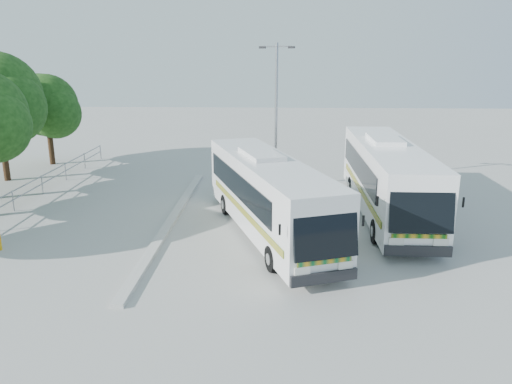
{
  "coord_description": "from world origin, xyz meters",
  "views": [
    {
      "loc": [
        2.28,
        -18.86,
        7.17
      ],
      "look_at": [
        1.46,
        1.28,
        1.55
      ],
      "focal_mm": 35.0,
      "sensor_mm": 36.0,
      "label": 1
    }
  ],
  "objects_px": {
    "coach_main": "(268,194)",
    "lamppost": "(276,110)",
    "coach_adjacent": "(387,177)",
    "tree_far_e": "(47,106)"
  },
  "relations": [
    {
      "from": "coach_main",
      "to": "tree_far_e",
      "type": "bearing_deg",
      "value": 119.23
    },
    {
      "from": "coach_adjacent",
      "to": "coach_main",
      "type": "bearing_deg",
      "value": -151.62
    },
    {
      "from": "tree_far_e",
      "to": "coach_main",
      "type": "distance_m",
      "value": 19.58
    },
    {
      "from": "tree_far_e",
      "to": "coach_main",
      "type": "height_order",
      "value": "tree_far_e"
    },
    {
      "from": "coach_main",
      "to": "lamppost",
      "type": "height_order",
      "value": "lamppost"
    },
    {
      "from": "lamppost",
      "to": "tree_far_e",
      "type": "bearing_deg",
      "value": 173.89
    },
    {
      "from": "coach_main",
      "to": "lamppost",
      "type": "relative_size",
      "value": 1.45
    },
    {
      "from": "tree_far_e",
      "to": "coach_adjacent",
      "type": "xyz_separation_m",
      "value": [
        19.94,
        -10.02,
        -2.11
      ]
    },
    {
      "from": "tree_far_e",
      "to": "coach_adjacent",
      "type": "distance_m",
      "value": 22.41
    },
    {
      "from": "coach_main",
      "to": "lamppost",
      "type": "distance_m",
      "value": 7.81
    }
  ]
}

